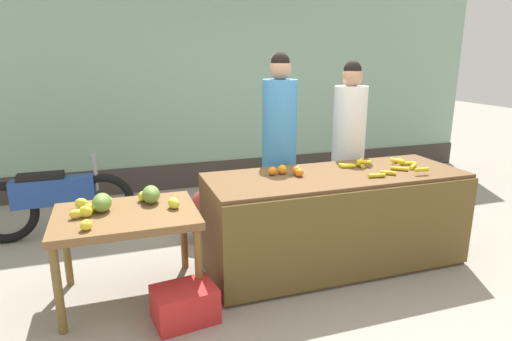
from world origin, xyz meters
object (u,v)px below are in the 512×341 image
at_px(vendor_woman_blue_shirt, 279,149).
at_px(vendor_woman_white_shirt, 348,148).
at_px(parked_motorcycle, 54,201).
at_px(produce_sack, 205,215).
at_px(produce_crate, 185,304).

relative_size(vendor_woman_blue_shirt, vendor_woman_white_shirt, 1.04).
relative_size(vendor_woman_blue_shirt, parked_motorcycle, 1.18).
bearing_deg(produce_sack, produce_crate, -107.99).
height_order(parked_motorcycle, produce_crate, parked_motorcycle).
xyz_separation_m(produce_crate, produce_sack, (0.44, 1.34, 0.14)).
xyz_separation_m(vendor_woman_white_shirt, parked_motorcycle, (-2.97, 0.78, -0.51)).
bearing_deg(parked_motorcycle, vendor_woman_blue_shirt, -19.84).
distance_m(vendor_woman_white_shirt, parked_motorcycle, 3.12).
bearing_deg(produce_crate, vendor_woman_blue_shirt, 44.10).
distance_m(vendor_woman_blue_shirt, vendor_woman_white_shirt, 0.79).
bearing_deg(produce_crate, produce_sack, 72.01).
relative_size(parked_motorcycle, produce_crate, 3.64).
xyz_separation_m(parked_motorcycle, produce_crate, (1.02, -1.92, -0.27)).
relative_size(vendor_woman_blue_shirt, produce_sack, 3.47).
bearing_deg(produce_crate, vendor_woman_white_shirt, 30.30).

